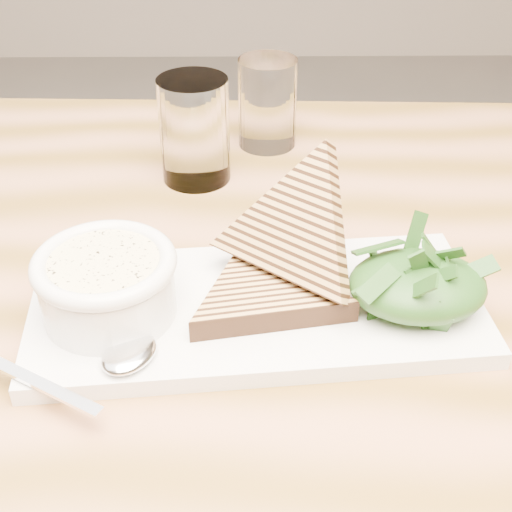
{
  "coord_description": "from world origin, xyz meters",
  "views": [
    {
      "loc": [
        -0.05,
        -0.32,
        1.17
      ],
      "look_at": [
        -0.05,
        0.18,
        0.82
      ],
      "focal_mm": 50.0,
      "sensor_mm": 36.0,
      "label": 1
    }
  ],
  "objects_px": {
    "table_top": "(216,294)",
    "platter": "(256,308)",
    "soup_bowl": "(108,291)",
    "glass_far": "(267,103)",
    "glass_near": "(195,130)"
  },
  "relations": [
    {
      "from": "platter",
      "to": "glass_near",
      "type": "distance_m",
      "value": 0.26
    },
    {
      "from": "soup_bowl",
      "to": "glass_far",
      "type": "height_order",
      "value": "glass_far"
    },
    {
      "from": "soup_bowl",
      "to": "glass_near",
      "type": "height_order",
      "value": "glass_near"
    },
    {
      "from": "soup_bowl",
      "to": "glass_near",
      "type": "relative_size",
      "value": 0.93
    },
    {
      "from": "table_top",
      "to": "platter",
      "type": "height_order",
      "value": "platter"
    },
    {
      "from": "soup_bowl",
      "to": "glass_far",
      "type": "bearing_deg",
      "value": 68.16
    },
    {
      "from": "glass_near",
      "to": "platter",
      "type": "bearing_deg",
      "value": -75.25
    },
    {
      "from": "soup_bowl",
      "to": "glass_far",
      "type": "distance_m",
      "value": 0.38
    },
    {
      "from": "platter",
      "to": "soup_bowl",
      "type": "xyz_separation_m",
      "value": [
        -0.12,
        -0.01,
        0.03
      ]
    },
    {
      "from": "glass_near",
      "to": "soup_bowl",
      "type": "bearing_deg",
      "value": -102.23
    },
    {
      "from": "platter",
      "to": "soup_bowl",
      "type": "distance_m",
      "value": 0.13
    },
    {
      "from": "soup_bowl",
      "to": "glass_near",
      "type": "xyz_separation_m",
      "value": [
        0.06,
        0.26,
        0.02
      ]
    },
    {
      "from": "glass_far",
      "to": "platter",
      "type": "bearing_deg",
      "value": -92.97
    },
    {
      "from": "table_top",
      "to": "platter",
      "type": "xyz_separation_m",
      "value": [
        0.04,
        -0.06,
        0.03
      ]
    },
    {
      "from": "table_top",
      "to": "glass_near",
      "type": "xyz_separation_m",
      "value": [
        -0.03,
        0.19,
        0.08
      ]
    }
  ]
}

